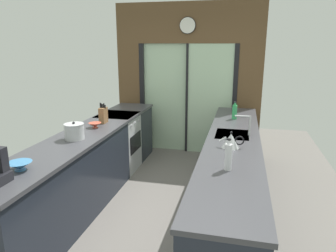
# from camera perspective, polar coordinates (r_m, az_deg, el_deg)

# --- Properties ---
(ground_plane) EXTENTS (5.04, 7.60, 0.02)m
(ground_plane) POSITION_cam_1_polar(r_m,az_deg,el_deg) (4.41, -0.84, -12.22)
(ground_plane) COLOR slate
(back_wall_unit) EXTENTS (2.64, 0.12, 2.70)m
(back_wall_unit) POSITION_cam_1_polar(r_m,az_deg,el_deg) (5.70, 3.59, 10.10)
(back_wall_unit) COLOR brown
(back_wall_unit) RESTS_ON ground_plane
(left_counter_run) EXTENTS (0.62, 3.80, 0.92)m
(left_counter_run) POSITION_cam_1_polar(r_m,az_deg,el_deg) (4.12, -14.99, -7.50)
(left_counter_run) COLOR #1E232D
(left_counter_run) RESTS_ON ground_plane
(right_counter_run) EXTENTS (0.62, 3.80, 0.92)m
(right_counter_run) POSITION_cam_1_polar(r_m,az_deg,el_deg) (3.83, 11.49, -9.10)
(right_counter_run) COLOR #1E232D
(right_counter_run) RESTS_ON ground_plane
(sink_faucet) EXTENTS (0.19, 0.02, 0.24)m
(sink_faucet) POSITION_cam_1_polar(r_m,az_deg,el_deg) (3.86, 14.26, 0.72)
(sink_faucet) COLOR #B7BABC
(sink_faucet) RESTS_ON right_counter_run
(oven_range) EXTENTS (0.60, 0.60, 0.92)m
(oven_range) POSITION_cam_1_polar(r_m,az_deg,el_deg) (5.07, -9.06, -3.01)
(oven_range) COLOR #B7BABC
(oven_range) RESTS_ON ground_plane
(mixing_bowl_near) EXTENTS (0.21, 0.21, 0.08)m
(mixing_bowl_near) POSITION_cam_1_polar(r_m,az_deg,el_deg) (3.05, -25.53, -6.60)
(mixing_bowl_near) COLOR teal
(mixing_bowl_near) RESTS_ON left_counter_run
(mixing_bowl_far) EXTENTS (0.17, 0.17, 0.07)m
(mixing_bowl_far) POSITION_cam_1_polar(r_m,az_deg,el_deg) (4.22, -13.24, 0.18)
(mixing_bowl_far) COLOR #BC4C38
(mixing_bowl_far) RESTS_ON left_counter_run
(knife_block) EXTENTS (0.09, 0.14, 0.28)m
(knife_block) POSITION_cam_1_polar(r_m,az_deg,el_deg) (4.43, -11.80, 1.98)
(knife_block) COLOR brown
(knife_block) RESTS_ON left_counter_run
(stock_pot) EXTENTS (0.23, 0.23, 0.21)m
(stock_pot) POSITION_cam_1_polar(r_m,az_deg,el_deg) (3.76, -16.80, -0.96)
(stock_pot) COLOR #B7BABC
(stock_pot) RESTS_ON left_counter_run
(kettle) EXTENTS (0.26, 0.19, 0.18)m
(kettle) POSITION_cam_1_polar(r_m,az_deg,el_deg) (3.38, 11.47, -2.64)
(kettle) COLOR #B7BABC
(kettle) RESTS_ON right_counter_run
(soap_bottle_near) EXTENTS (0.06, 0.06, 0.29)m
(soap_bottle_near) POSITION_cam_1_polar(r_m,az_deg,el_deg) (2.78, 10.98, -5.51)
(soap_bottle_near) COLOR silver
(soap_bottle_near) RESTS_ON right_counter_run
(soap_bottle_far) EXTENTS (0.07, 0.07, 0.26)m
(soap_bottle_far) POSITION_cam_1_polar(r_m,az_deg,el_deg) (4.67, 12.11, 2.59)
(soap_bottle_far) COLOR #339E56
(soap_bottle_far) RESTS_ON right_counter_run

